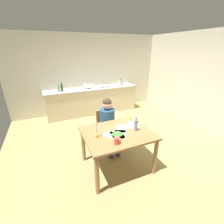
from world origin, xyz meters
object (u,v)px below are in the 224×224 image
object	(u,v)px
mixing_bowl	(88,87)
bottle_vinegar	(62,88)
chair_at_table	(106,127)
wine_glass_near_sink	(92,84)
candlestick	(97,133)
bottle_oil	(59,88)
coffee_mug	(117,141)
wine_glass_by_kettle	(90,84)
wine_bottle_on_table	(136,125)
wine_glass_back_left	(86,84)
person_seated	(108,122)
stovetop_kettle	(121,82)
wine_glass_back_right	(85,84)
dining_table	(117,137)
book_magazine	(117,135)
sink_unit	(105,86)
teacup_on_counter	(101,87)

from	to	relation	value
mixing_bowl	bottle_vinegar	bearing A→B (deg)	-178.23
chair_at_table	wine_glass_near_sink	xyz separation A→B (m)	(0.38, 2.23, 0.52)
candlestick	bottle_oil	world-z (taller)	bottle_oil
coffee_mug	wine_glass_by_kettle	xyz separation A→B (m)	(0.52, 3.29, 0.19)
chair_at_table	coffee_mug	bearing A→B (deg)	-102.18
wine_glass_near_sink	wine_bottle_on_table	bearing A→B (deg)	-92.23
chair_at_table	wine_glass_back_left	distance (m)	2.30
bottle_oil	wine_glass_by_kettle	xyz separation A→B (m)	(1.05, 0.19, -0.00)
chair_at_table	wine_glass_by_kettle	distance (m)	2.31
person_seated	coffee_mug	distance (m)	0.94
stovetop_kettle	wine_glass_back_right	size ratio (longest dim) A/B	1.43
person_seated	coffee_mug	world-z (taller)	person_seated
person_seated	coffee_mug	xyz separation A→B (m)	(-0.23, -0.91, 0.14)
bottle_oil	mixing_bowl	size ratio (longest dim) A/B	1.18
dining_table	wine_glass_near_sink	bearing A→B (deg)	81.39
coffee_mug	wine_glass_by_kettle	world-z (taller)	wine_glass_by_kettle
coffee_mug	wine_glass_by_kettle	distance (m)	3.33
book_magazine	stovetop_kettle	xyz separation A→B (m)	(1.51, 2.91, 0.23)
candlestick	wine_glass_near_sink	size ratio (longest dim) A/B	1.90
coffee_mug	wine_bottle_on_table	xyz separation A→B (m)	(0.49, 0.25, 0.06)
wine_bottle_on_table	wine_glass_by_kettle	bearing A→B (deg)	89.53
bottle_oil	sink_unit	bearing A→B (deg)	1.80
wine_bottle_on_table	bottle_vinegar	world-z (taller)	bottle_vinegar
wine_glass_near_sink	teacup_on_counter	world-z (taller)	wine_glass_near_sink
dining_table	wine_glass_by_kettle	distance (m)	3.01
candlestick	sink_unit	size ratio (longest dim) A/B	0.81
book_magazine	wine_glass_near_sink	xyz separation A→B (m)	(0.49, 3.06, 0.24)
candlestick	wine_glass_near_sink	xyz separation A→B (m)	(0.84, 2.97, 0.16)
person_seated	wine_bottle_on_table	bearing A→B (deg)	-68.07
wine_bottle_on_table	wine_glass_by_kettle	size ratio (longest dim) A/B	1.70
mixing_bowl	teacup_on_counter	world-z (taller)	mixing_bowl
wine_glass_near_sink	teacup_on_counter	distance (m)	0.37
book_magazine	wine_glass_near_sink	size ratio (longest dim) A/B	1.16
chair_at_table	wine_glass_back_right	bearing A→B (deg)	87.17
wine_bottle_on_table	person_seated	bearing A→B (deg)	111.93
candlestick	book_magazine	xyz separation A→B (m)	(0.35, -0.08, -0.07)
dining_table	teacup_on_counter	size ratio (longest dim) A/B	9.93
teacup_on_counter	coffee_mug	bearing A→B (deg)	-105.29
wine_bottle_on_table	bottle_vinegar	xyz separation A→B (m)	(-0.93, 2.84, 0.14)
dining_table	wine_glass_back_left	xyz separation A→B (m)	(0.23, 2.97, 0.35)
book_magazine	bottle_vinegar	size ratio (longest dim) A/B	0.68
candlestick	teacup_on_counter	xyz separation A→B (m)	(1.04, 2.67, 0.10)
stovetop_kettle	wine_glass_back_right	world-z (taller)	stovetop_kettle
sink_unit	wine_glass_by_kettle	distance (m)	0.52
bottle_vinegar	wine_glass_back_left	bearing A→B (deg)	13.21
dining_table	wine_glass_back_left	size ratio (longest dim) A/B	7.81
dining_table	wine_glass_near_sink	world-z (taller)	wine_glass_near_sink
wine_bottle_on_table	sink_unit	size ratio (longest dim) A/B	0.73
book_magazine	bottle_vinegar	xyz separation A→B (m)	(-0.55, 2.87, 0.24)
mixing_bowl	wine_glass_by_kettle	distance (m)	0.22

